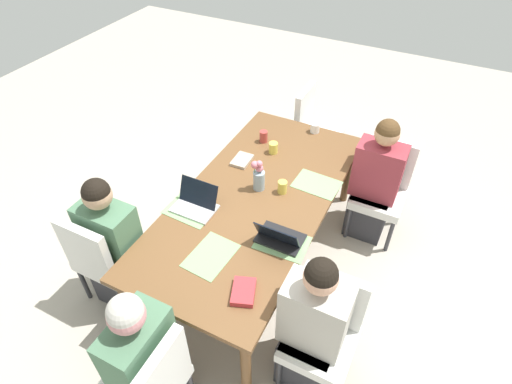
{
  "coord_description": "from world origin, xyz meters",
  "views": [
    {
      "loc": [
        -2.16,
        -1.08,
        2.93
      ],
      "look_at": [
        0.0,
        0.0,
        0.77
      ],
      "focal_mm": 29.49,
      "sensor_mm": 36.0,
      "label": 1
    }
  ],
  "objects": [
    {
      "name": "coffee_mug_centre_right",
      "position": [
        0.14,
        -0.16,
        0.78
      ],
      "size": [
        0.07,
        0.07,
        0.11
      ],
      "primitive_type": "cylinder",
      "color": "#DBC64C",
      "rests_on": "dining_table"
    },
    {
      "name": "person_far_right_near",
      "position": [
        -0.8,
        0.78,
        0.53
      ],
      "size": [
        0.36,
        0.4,
        1.19
      ],
      "color": "#2D2D33",
      "rests_on": "ground_plane"
    },
    {
      "name": "person_near_left_near",
      "position": [
        0.78,
        -0.77,
        0.53
      ],
      "size": [
        0.36,
        0.4,
        1.19
      ],
      "color": "#2D2D33",
      "rests_on": "ground_plane"
    },
    {
      "name": "placemat_near_left_near",
      "position": [
        0.35,
        -0.37,
        0.72
      ],
      "size": [
        0.28,
        0.37,
        0.0
      ],
      "primitive_type": "cube",
      "rotation": [
        0.0,
        0.0,
        1.52
      ],
      "color": "#7FAD70",
      "rests_on": "dining_table"
    },
    {
      "name": "chair_near_left_near",
      "position": [
        0.86,
        -0.83,
        0.5
      ],
      "size": [
        0.44,
        0.44,
        0.9
      ],
      "color": "silver",
      "rests_on": "ground_plane"
    },
    {
      "name": "placemat_far_right_near",
      "position": [
        -0.36,
        0.38,
        0.72
      ],
      "size": [
        0.28,
        0.37,
        0.0
      ],
      "primitive_type": "cube",
      "rotation": [
        0.0,
        0.0,
        -1.61
      ],
      "color": "#7FAD70",
      "rests_on": "dining_table"
    },
    {
      "name": "ground_plane",
      "position": [
        0.0,
        0.0,
        0.0
      ],
      "size": [
        10.0,
        10.0,
        0.0
      ],
      "primitive_type": "plane",
      "color": "#B2A899"
    },
    {
      "name": "book_red_cover",
      "position": [
        0.35,
        0.31,
        0.74
      ],
      "size": [
        0.2,
        0.15,
        0.03
      ],
      "primitive_type": "cube",
      "rotation": [
        0.0,
        0.0,
        0.03
      ],
      "color": "#B2A38E",
      "rests_on": "dining_table"
    },
    {
      "name": "coffee_mug_near_right",
      "position": [
        1.06,
        -0.09,
        0.77
      ],
      "size": [
        0.09,
        0.09,
        0.09
      ],
      "primitive_type": "cylinder",
      "color": "white",
      "rests_on": "dining_table"
    },
    {
      "name": "chair_head_right_right_mid",
      "position": [
        1.48,
        0.06,
        0.5
      ],
      "size": [
        0.44,
        0.44,
        0.9
      ],
      "color": "silver",
      "rests_on": "ground_plane"
    },
    {
      "name": "person_head_left_left_far",
      "position": [
        -1.42,
        0.02,
        0.53
      ],
      "size": [
        0.4,
        0.36,
        1.19
      ],
      "color": "#2D2D33",
      "rests_on": "ground_plane"
    },
    {
      "name": "placemat_head_left_left_far",
      "position": [
        -0.67,
        0.01,
        0.72
      ],
      "size": [
        0.38,
        0.29,
        0.0
      ],
      "primitive_type": "cube",
      "rotation": [
        0.0,
        0.0,
        -0.08
      ],
      "color": "#7FAD70",
      "rests_on": "dining_table"
    },
    {
      "name": "laptop_near_left_mid",
      "position": [
        -0.34,
        -0.35,
        0.77
      ],
      "size": [
        0.22,
        0.32,
        0.2
      ],
      "color": "black",
      "rests_on": "dining_table"
    },
    {
      "name": "coffee_mug_centre_left",
      "position": [
        0.59,
        0.12,
        0.77
      ],
      "size": [
        0.08,
        0.08,
        0.1
      ],
      "primitive_type": "cylinder",
      "color": "#DBC64C",
      "rests_on": "dining_table"
    },
    {
      "name": "flower_vase",
      "position": [
        0.1,
        0.03,
        0.85
      ],
      "size": [
        0.09,
        0.11,
        0.28
      ],
      "color": "#8EA8B7",
      "rests_on": "dining_table"
    },
    {
      "name": "person_near_left_mid",
      "position": [
        -0.76,
        -0.78,
        0.53
      ],
      "size": [
        0.36,
        0.4,
        1.19
      ],
      "color": "#2D2D33",
      "rests_on": "ground_plane"
    },
    {
      "name": "chair_near_left_mid",
      "position": [
        -0.69,
        -0.84,
        0.5
      ],
      "size": [
        0.44,
        0.44,
        0.9
      ],
      "color": "silver",
      "rests_on": "ground_plane"
    },
    {
      "name": "chair_head_left_left_far",
      "position": [
        -1.48,
        -0.06,
        0.5
      ],
      "size": [
        0.44,
        0.44,
        0.9
      ],
      "color": "silver",
      "rests_on": "ground_plane"
    },
    {
      "name": "book_blue_cover",
      "position": [
        -0.83,
        -0.33,
        0.74
      ],
      "size": [
        0.24,
        0.2,
        0.04
      ],
      "primitive_type": "cube",
      "rotation": [
        0.0,
        0.0,
        0.35
      ],
      "color": "#B73338",
      "rests_on": "dining_table"
    },
    {
      "name": "coffee_mug_near_left",
      "position": [
        0.7,
        0.27,
        0.78
      ],
      "size": [
        0.07,
        0.07,
        0.11
      ],
      "primitive_type": "cylinder",
      "color": "#AD3D38",
      "rests_on": "dining_table"
    },
    {
      "name": "dining_table",
      "position": [
        0.0,
        0.0,
        0.66
      ],
      "size": [
        2.31,
        1.09,
        0.72
      ],
      "color": "brown",
      "rests_on": "ground_plane"
    },
    {
      "name": "placemat_near_left_mid",
      "position": [
        -0.34,
        -0.38,
        0.72
      ],
      "size": [
        0.28,
        0.37,
        0.0
      ],
      "primitive_type": "cube",
      "rotation": [
        0.0,
        0.0,
        1.62
      ],
      "color": "#7FAD70",
      "rests_on": "dining_table"
    },
    {
      "name": "laptop_far_right_near",
      "position": [
        -0.31,
        0.35,
        0.77
      ],
      "size": [
        0.22,
        0.32,
        0.2
      ],
      "color": "silver",
      "rests_on": "dining_table"
    },
    {
      "name": "chair_far_right_near",
      "position": [
        -0.87,
        0.84,
        0.5
      ],
      "size": [
        0.44,
        0.44,
        0.9
      ],
      "color": "silver",
      "rests_on": "ground_plane"
    }
  ]
}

